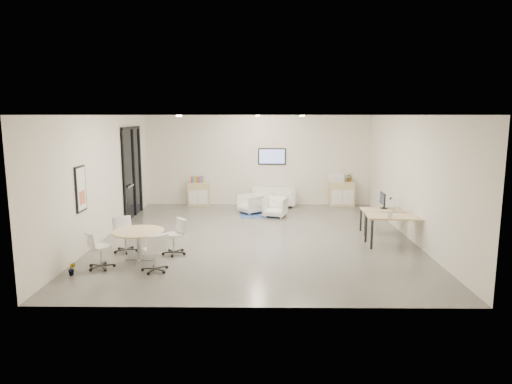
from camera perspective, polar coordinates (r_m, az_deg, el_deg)
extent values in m
cube|color=#595651|center=(12.28, 0.07, -7.45)|extent=(8.00, 9.00, 0.80)
cube|color=white|center=(11.75, 0.07, 11.54)|extent=(8.00, 9.00, 0.80)
cube|color=white|center=(16.72, 0.25, 4.10)|extent=(8.00, 0.80, 3.20)
cube|color=white|center=(7.03, -0.34, -3.56)|extent=(8.00, 0.80, 3.20)
cube|color=white|center=(12.68, -20.23, 1.75)|extent=(0.80, 9.00, 3.20)
cube|color=white|center=(12.60, 20.52, 1.69)|extent=(0.80, 9.00, 3.20)
cube|color=black|center=(14.92, -15.23, 2.42)|extent=(0.02, 1.90, 2.85)
cube|color=black|center=(14.81, -15.39, 7.74)|extent=(0.06, 1.90, 0.08)
cube|color=black|center=(14.05, -16.15, 1.95)|extent=(0.06, 0.08, 2.85)
cube|color=black|center=(15.79, -14.27, 2.84)|extent=(0.06, 0.08, 2.85)
cube|color=black|center=(15.06, -15.00, 2.49)|extent=(0.06, 0.07, 2.85)
cube|color=#B2B2B7|center=(14.53, -15.42, 0.73)|extent=(0.04, 0.60, 0.05)
cube|color=black|center=(11.06, -21.08, 0.37)|extent=(0.04, 0.54, 1.04)
cube|color=white|center=(11.05, -20.97, 0.37)|extent=(0.01, 0.46, 0.96)
cube|color=#C5664C|center=(11.08, -20.90, -0.65)|extent=(0.01, 0.32, 0.30)
cube|color=black|center=(16.28, 2.00, 4.47)|extent=(0.98, 0.05, 0.58)
cube|color=#8292E0|center=(16.25, 2.00, 4.46)|extent=(0.90, 0.01, 0.50)
cylinder|color=#FFEAC6|center=(10.91, -9.60, 9.36)|extent=(0.14, 0.14, 0.03)
cylinder|color=#FFEAC6|center=(12.29, 5.78, 9.45)|extent=(0.14, 0.14, 0.03)
cylinder|color=#FFEAC6|center=(14.74, 0.20, 9.51)|extent=(0.14, 0.14, 0.03)
cube|color=tan|center=(16.42, -7.19, -0.25)|extent=(0.74, 0.37, 0.83)
cube|color=white|center=(16.27, -7.87, -0.65)|extent=(0.31, 0.02, 0.50)
cube|color=white|center=(16.22, -6.68, -0.66)|extent=(0.31, 0.02, 0.50)
cube|color=tan|center=(16.49, 10.65, -0.21)|extent=(0.88, 0.41, 0.88)
cube|color=white|center=(16.27, 10.07, -0.64)|extent=(0.37, 0.02, 0.53)
cube|color=white|center=(16.34, 11.47, -0.64)|extent=(0.37, 0.02, 0.53)
cube|color=red|center=(16.37, -8.03, 1.57)|extent=(0.04, 0.14, 0.22)
cube|color=#337FCC|center=(16.36, -7.84, 1.57)|extent=(0.04, 0.14, 0.22)
cube|color=gold|center=(16.36, -7.65, 1.57)|extent=(0.04, 0.14, 0.22)
cube|color=#4CB24C|center=(16.35, -7.45, 1.57)|extent=(0.04, 0.14, 0.22)
cube|color=#CC6619|center=(16.34, -7.26, 1.57)|extent=(0.04, 0.14, 0.22)
cube|color=purple|center=(16.33, -7.07, 1.57)|extent=(0.04, 0.14, 0.22)
cube|color=#E54C7F|center=(16.33, -6.88, 1.57)|extent=(0.04, 0.14, 0.22)
cube|color=teal|center=(16.32, -6.68, 1.57)|extent=(0.04, 0.14, 0.22)
cube|color=white|center=(16.37, 9.94, 1.79)|extent=(0.53, 0.46, 0.28)
cube|color=white|center=(16.35, 9.96, 2.39)|extent=(0.40, 0.35, 0.06)
cube|color=beige|center=(16.10, 2.14, -1.03)|extent=(1.52, 0.78, 0.28)
cube|color=beige|center=(16.34, 2.12, 0.14)|extent=(1.51, 0.20, 0.28)
cube|color=beige|center=(16.07, -0.31, -0.53)|extent=(0.15, 0.76, 0.57)
cube|color=beige|center=(16.11, 4.60, -0.54)|extent=(0.15, 0.76, 0.57)
cube|color=#304A94|center=(14.80, 0.63, -2.87)|extent=(1.42, 1.01, 0.01)
imported|color=beige|center=(15.01, -0.69, -1.37)|extent=(0.91, 0.92, 0.69)
imported|color=beige|center=(14.49, 2.42, -1.76)|extent=(0.84, 0.81, 0.70)
cube|color=tan|center=(12.87, 15.87, -2.20)|extent=(1.31, 0.70, 0.04)
cube|color=black|center=(12.54, 13.49, -3.98)|extent=(0.05, 0.05, 0.63)
cube|color=black|center=(12.85, 18.69, -3.89)|extent=(0.05, 0.05, 0.63)
cube|color=black|center=(13.06, 12.96, -3.41)|extent=(0.05, 0.05, 0.63)
cube|color=black|center=(13.36, 17.97, -3.35)|extent=(0.05, 0.05, 0.63)
cube|color=tan|center=(11.74, 17.18, -2.97)|extent=(1.51, 0.86, 0.04)
cube|color=black|center=(11.36, 14.27, -5.20)|extent=(0.05, 0.05, 0.71)
cube|color=black|center=(11.75, 20.67, -5.04)|extent=(0.05, 0.05, 0.71)
cube|color=black|center=(11.95, 13.58, -4.45)|extent=(0.05, 0.05, 0.71)
cube|color=black|center=(12.32, 19.69, -4.33)|extent=(0.05, 0.05, 0.71)
cylinder|color=black|center=(13.01, 15.70, -1.95)|extent=(0.20, 0.20, 0.02)
cube|color=black|center=(12.98, 15.73, -1.43)|extent=(0.04, 0.03, 0.24)
cube|color=black|center=(12.94, 15.54, -0.78)|extent=(0.03, 0.50, 0.32)
cylinder|color=tan|center=(10.40, -14.49, -4.81)|extent=(1.13, 1.13, 0.04)
cylinder|color=#B2B2B7|center=(10.49, -14.41, -6.62)|extent=(0.10, 0.10, 0.65)
cube|color=#B2B2B7|center=(10.58, -14.34, -8.23)|extent=(0.66, 0.06, 0.03)
cube|color=#B2B2B7|center=(10.58, -14.34, -8.23)|extent=(0.06, 0.66, 0.03)
imported|color=#3F7F3F|center=(16.46, 11.63, 1.70)|extent=(0.33, 0.36, 0.23)
imported|color=#3F7F3F|center=(10.06, -22.00, -9.31)|extent=(0.20, 0.29, 0.12)
imported|color=white|center=(11.53, 16.36, -2.73)|extent=(0.15, 0.14, 0.13)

